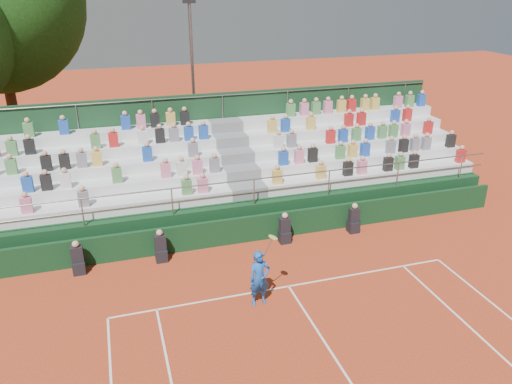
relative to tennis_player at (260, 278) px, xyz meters
name	(u,v)px	position (x,y,z in m)	size (l,w,h in m)	color
ground	(289,286)	(1.13, 0.56, -0.87)	(90.00, 90.00, 0.00)	#B13D1D
courtside_wall	(258,228)	(1.13, 3.76, -0.37)	(20.00, 0.15, 1.00)	black
line_officials	(226,239)	(-0.22, 3.31, -0.39)	(10.33, 0.40, 1.19)	black
grandstand	(236,181)	(1.15, 7.00, 0.22)	(20.00, 5.20, 4.40)	black
tennis_player	(260,278)	(0.00, 0.00, 0.00)	(0.86, 0.45, 2.22)	#1750AC
floodlight_mast	(192,69)	(0.65, 13.31, 3.90)	(0.60, 0.25, 8.19)	gray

